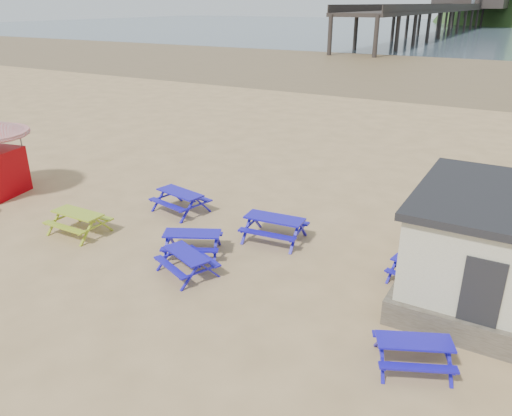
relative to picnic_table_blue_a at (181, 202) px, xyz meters
The scene contains 10 objects.
ground 3.03m from the picnic_table_blue_a, 36.59° to the right, with size 400.00×400.00×0.00m, color tan.
wet_sand 53.27m from the picnic_table_blue_a, 87.41° to the left, with size 400.00×400.00×0.00m, color brown.
picnic_table_blue_a is the anchor object (origin of this frame).
picnic_table_blue_b 4.49m from the picnic_table_blue_a, ahead, with size 2.21×1.85×0.87m.
picnic_table_blue_c 9.61m from the picnic_table_blue_a, ahead, with size 1.82×1.56×0.68m.
picnic_table_blue_d 5.06m from the picnic_table_blue_a, 49.97° to the right, with size 2.12×1.94×0.72m.
picnic_table_blue_e 3.77m from the picnic_table_blue_a, 46.23° to the right, with size 2.33×2.17×0.78m.
picnic_table_blue_f 11.34m from the picnic_table_blue_a, 24.56° to the right, with size 2.11×1.95×0.71m.
picnic_table_yellow 3.96m from the picnic_table_blue_a, 119.34° to the right, with size 1.96×1.58×0.82m.
pier 177.20m from the picnic_table_blue_a, 95.05° to the left, with size 24.00×220.00×39.29m.
Camera 1 is at (9.40, -12.75, 7.78)m, focal length 35.00 mm.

